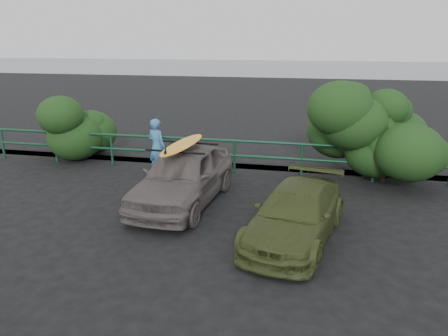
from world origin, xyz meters
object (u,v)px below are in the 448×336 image
(guardrail, at_px, (202,155))
(sedan, at_px, (183,176))
(man, at_px, (157,147))
(olive_vehicle, at_px, (296,214))
(surfboard, at_px, (183,144))

(guardrail, height_order, sedan, sedan)
(guardrail, xyz_separation_m, man, (-1.22, -0.62, 0.33))
(guardrail, distance_m, man, 1.40)
(sedan, xyz_separation_m, man, (-1.49, 2.11, 0.15))
(guardrail, bearing_deg, olive_vehicle, -53.51)
(sedan, xyz_separation_m, surfboard, (0.00, 0.00, 0.78))
(guardrail, distance_m, olive_vehicle, 5.18)
(guardrail, relative_size, surfboard, 5.72)
(surfboard, bearing_deg, man, 128.89)
(guardrail, relative_size, olive_vehicle, 3.81)
(olive_vehicle, relative_size, surfboard, 1.50)
(sedan, bearing_deg, man, 128.89)
(man, relative_size, surfboard, 0.69)
(man, bearing_deg, guardrail, -129.59)
(olive_vehicle, height_order, surfboard, surfboard)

